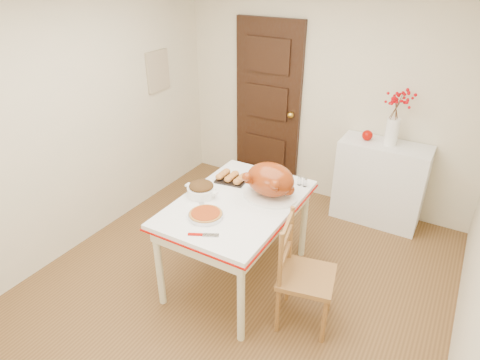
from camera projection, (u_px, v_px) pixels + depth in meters
The scene contains 18 objects.
floor at pixel (235, 288), 3.72m from camera, with size 3.50×4.00×0.00m, color brown.
wall_back at pixel (325, 97), 4.65m from camera, with size 3.50×0.00×2.50m, color beige.
wall_left at pixel (76, 123), 3.90m from camera, with size 0.00×4.00×2.50m, color beige.
door_back at pixel (268, 107), 5.04m from camera, with size 0.85×0.06×2.06m, color black.
photo_board at pixel (158, 71), 4.69m from camera, with size 0.03×0.35×0.45m, color #C1B788.
sideboard at pixel (379, 183), 4.51m from camera, with size 0.92×0.41×0.92m, color white.
kitchen_table at pixel (237, 241), 3.67m from camera, with size 0.94×1.37×0.82m, color white, non-canonical shape.
chair_oak at pixel (307, 275), 3.18m from camera, with size 0.42×0.42×0.95m, color #915F31, non-canonical shape.
berry_vase at pixel (395, 118), 4.14m from camera, with size 0.31×0.31×0.59m, color white, non-canonical shape.
apple at pixel (367, 135), 4.35m from camera, with size 0.11×0.11×0.11m, color #9C0600.
turkey_platter at pixel (270, 181), 3.46m from camera, with size 0.49×0.39×0.31m, color maroon, non-canonical shape.
pumpkin_pie at pixel (206, 214), 3.24m from camera, with size 0.27×0.27×0.06m, color #8F310E.
stuffing_dish at pixel (201, 189), 3.53m from camera, with size 0.31×0.25×0.12m, color #3E240F, non-canonical shape.
rolls_tray at pixel (232, 177), 3.78m from camera, with size 0.27×0.21×0.07m, color #C5712C, non-canonical shape.
pie_server at pixel (203, 235), 3.04m from camera, with size 0.23×0.07×0.01m, color silver, non-canonical shape.
carving_knife at pixel (202, 204), 3.42m from camera, with size 0.26×0.06×0.01m, color silver, non-canonical shape.
drinking_glass at pixel (271, 174), 3.81m from camera, with size 0.06×0.06×0.10m, color white.
shaker_pair at pixel (302, 181), 3.69m from camera, with size 0.09×0.04×0.09m, color white, non-canonical shape.
Camera 1 is at (1.45, -2.41, 2.62)m, focal length 30.84 mm.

